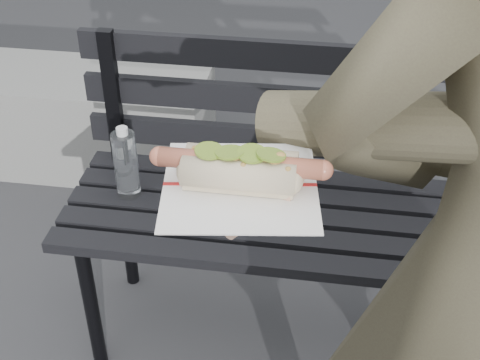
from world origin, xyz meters
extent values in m
cylinder|color=black|center=(-0.58, 0.64, 0.23)|extent=(0.04, 0.04, 0.45)
cylinder|color=black|center=(-0.58, 0.98, 0.23)|extent=(0.04, 0.04, 0.45)
cube|color=black|center=(0.09, 0.63, 0.47)|extent=(1.50, 0.07, 0.03)
cube|color=black|center=(0.09, 0.72, 0.47)|extent=(1.50, 0.07, 0.03)
cube|color=black|center=(0.09, 0.81, 0.47)|extent=(1.50, 0.07, 0.03)
cube|color=black|center=(0.09, 0.90, 0.47)|extent=(1.50, 0.07, 0.03)
cube|color=black|center=(0.09, 0.99, 0.47)|extent=(1.50, 0.07, 0.03)
cube|color=black|center=(-0.58, 1.00, 0.67)|extent=(0.04, 0.03, 0.42)
cube|color=black|center=(0.09, 1.02, 0.57)|extent=(1.50, 0.02, 0.08)
cube|color=black|center=(0.09, 1.02, 0.70)|extent=(1.50, 0.02, 0.08)
cube|color=black|center=(0.09, 1.02, 0.83)|extent=(1.50, 0.02, 0.08)
cylinder|color=white|center=(-0.50, 0.83, 0.57)|extent=(0.06, 0.06, 0.19)
cylinder|color=white|center=(-0.50, 0.83, 0.68)|extent=(0.03, 0.03, 0.02)
cube|color=slate|center=(-1.06, 1.65, 0.20)|extent=(1.20, 0.40, 0.40)
cylinder|color=#443C2D|center=(0.17, 0.17, 1.14)|extent=(0.51, 0.23, 0.19)
cylinder|color=#D8A384|center=(-0.04, 0.09, 1.08)|extent=(0.09, 0.08, 0.07)
ellipsoid|color=#D8A384|center=(-0.08, 0.08, 1.07)|extent=(0.10, 0.12, 0.03)
cylinder|color=#D8A384|center=(-0.14, 0.05, 1.07)|extent=(0.05, 0.02, 0.02)
cylinder|color=#D8A384|center=(-0.14, 0.07, 1.07)|extent=(0.05, 0.02, 0.02)
cylinder|color=#D8A384|center=(-0.14, 0.09, 1.07)|extent=(0.05, 0.02, 0.02)
cylinder|color=#D8A384|center=(-0.14, 0.11, 1.07)|extent=(0.05, 0.02, 0.02)
cylinder|color=#D8A384|center=(-0.07, 0.03, 1.07)|extent=(0.04, 0.05, 0.02)
cube|color=white|center=(-0.08, 0.08, 1.09)|extent=(0.21, 0.21, 0.00)
cube|color=#B21E1E|center=(-0.08, 0.08, 1.09)|extent=(0.19, 0.03, 0.00)
cylinder|color=#B86146|center=(-0.08, 0.08, 1.12)|extent=(0.20, 0.02, 0.02)
sphere|color=#B86146|center=(-0.18, 0.08, 1.12)|extent=(0.03, 0.02, 0.02)
sphere|color=#B86146|center=(0.02, 0.08, 1.12)|extent=(0.03, 0.02, 0.02)
sphere|color=#9E6B2D|center=(-0.04, 0.07, 1.13)|extent=(0.01, 0.01, 0.01)
sphere|color=#9E6B2D|center=(-0.13, 0.09, 1.13)|extent=(0.01, 0.01, 0.01)
sphere|color=#9E6B2D|center=(-0.14, 0.09, 1.13)|extent=(0.01, 0.01, 0.01)
sphere|color=#9E6B2D|center=(-0.03, 0.06, 1.12)|extent=(0.01, 0.01, 0.01)
sphere|color=#9E6B2D|center=(-0.08, 0.09, 1.13)|extent=(0.01, 0.01, 0.01)
sphere|color=#9E6B2D|center=(-0.14, 0.06, 1.12)|extent=(0.01, 0.01, 0.01)
sphere|color=#9E6B2D|center=(-0.12, 0.09, 1.13)|extent=(0.01, 0.01, 0.01)
sphere|color=#9E6B2D|center=(-0.09, 0.09, 1.13)|extent=(0.01, 0.01, 0.01)
sphere|color=#9E6B2D|center=(-0.10, 0.07, 1.13)|extent=(0.01, 0.01, 0.01)
sphere|color=#9E6B2D|center=(-0.03, 0.09, 1.12)|extent=(0.01, 0.01, 0.01)
sphere|color=#9E6B2D|center=(-0.02, 0.06, 1.13)|extent=(0.01, 0.01, 0.01)
sphere|color=#9E6B2D|center=(-0.12, 0.10, 1.13)|extent=(0.01, 0.01, 0.01)
sphere|color=#9E6B2D|center=(-0.12, 0.07, 1.13)|extent=(0.01, 0.01, 0.01)
sphere|color=#9E6B2D|center=(-0.04, 0.08, 1.13)|extent=(0.01, 0.01, 0.01)
sphere|color=#9E6B2D|center=(-0.08, 0.06, 1.13)|extent=(0.01, 0.01, 0.01)
sphere|color=#9E6B2D|center=(-0.10, 0.09, 1.13)|extent=(0.01, 0.01, 0.01)
sphere|color=#9E6B2D|center=(-0.09, 0.07, 1.13)|extent=(0.01, 0.01, 0.01)
sphere|color=#9E6B2D|center=(-0.06, 0.08, 1.13)|extent=(0.01, 0.01, 0.01)
sphere|color=#9E6B2D|center=(-0.10, 0.09, 1.12)|extent=(0.01, 0.01, 0.01)
sphere|color=#9E6B2D|center=(-0.13, 0.10, 1.13)|extent=(0.01, 0.01, 0.01)
sphere|color=#9E6B2D|center=(-0.06, 0.10, 1.13)|extent=(0.01, 0.01, 0.01)
sphere|color=#9E6B2D|center=(-0.12, 0.08, 1.13)|extent=(0.01, 0.01, 0.01)
sphere|color=#9E6B2D|center=(-0.03, 0.08, 1.13)|extent=(0.01, 0.01, 0.01)
sphere|color=#9E6B2D|center=(-0.10, 0.08, 1.13)|extent=(0.01, 0.01, 0.01)
cylinder|color=olive|center=(-0.12, 0.08, 1.14)|extent=(0.04, 0.04, 0.01)
cylinder|color=olive|center=(-0.10, 0.08, 1.14)|extent=(0.04, 0.04, 0.01)
cylinder|color=olive|center=(-0.07, 0.08, 1.14)|extent=(0.04, 0.04, 0.01)
cylinder|color=olive|center=(-0.05, 0.08, 1.14)|extent=(0.04, 0.04, 0.01)
cube|color=brown|center=(-1.09, 1.98, 0.00)|extent=(0.05, 0.04, 0.00)
cube|color=brown|center=(0.07, 1.20, 0.00)|extent=(0.05, 0.07, 0.00)
camera|label=1|loc=(0.02, -0.58, 1.57)|focal=50.00mm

